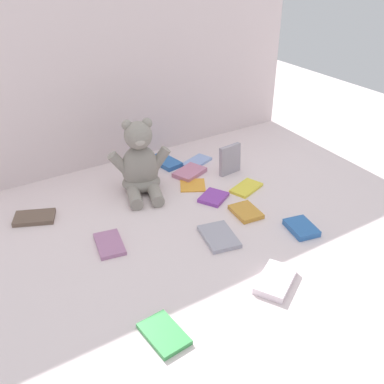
% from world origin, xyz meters
% --- Properties ---
extents(ground_plane, '(3.20, 3.20, 0.00)m').
position_xyz_m(ground_plane, '(0.00, 0.00, 0.00)').
color(ground_plane, silver).
extents(backdrop_drape, '(1.54, 0.03, 0.76)m').
position_xyz_m(backdrop_drape, '(0.00, 0.43, 0.38)').
color(backdrop_drape, silver).
rests_on(backdrop_drape, ground_plane).
extents(teddy_bear, '(0.22, 0.22, 0.27)m').
position_xyz_m(teddy_bear, '(-0.08, 0.15, 0.10)').
color(teddy_bear, gray).
rests_on(teddy_bear, ground_plane).
extents(book_case_0, '(0.09, 0.15, 0.02)m').
position_xyz_m(book_case_0, '(0.09, 0.29, 0.01)').
color(book_case_0, '#2C65B3').
rests_on(book_case_0, ground_plane).
extents(book_case_1, '(0.15, 0.12, 0.01)m').
position_xyz_m(book_case_1, '(-0.46, 0.17, 0.01)').
color(book_case_1, brown).
rests_on(book_case_1, ground_plane).
extents(book_case_2, '(0.14, 0.12, 0.02)m').
position_xyz_m(book_case_2, '(0.13, 0.16, 0.01)').
color(book_case_2, '#C07595').
rests_on(book_case_2, ground_plane).
extents(book_case_3, '(0.14, 0.11, 0.01)m').
position_xyz_m(book_case_3, '(0.21, 0.23, 0.01)').
color(book_case_3, '#8DA8E1').
rests_on(book_case_3, ground_plane).
extents(book_case_4, '(0.10, 0.14, 0.01)m').
position_xyz_m(book_case_4, '(-0.31, -0.09, 0.01)').
color(book_case_4, '#A76B96').
rests_on(book_case_4, ground_plane).
extents(book_case_5, '(0.14, 0.11, 0.01)m').
position_xyz_m(book_case_5, '(0.24, -0.05, 0.01)').
color(book_case_5, yellow).
rests_on(book_case_5, ground_plane).
extents(book_case_6, '(0.10, 0.03, 0.12)m').
position_xyz_m(book_case_6, '(0.27, 0.09, 0.06)').
color(book_case_6, '#9F97A4').
rests_on(book_case_6, ground_plane).
extents(book_case_7, '(0.12, 0.15, 0.01)m').
position_xyz_m(book_case_7, '(-0.01, -0.24, 0.01)').
color(book_case_7, '#9996A5').
rests_on(book_case_7, ground_plane).
extents(book_case_8, '(0.09, 0.11, 0.01)m').
position_xyz_m(book_case_8, '(0.14, -0.17, 0.01)').
color(book_case_8, gold).
rests_on(book_case_8, ground_plane).
extents(book_case_9, '(0.16, 0.14, 0.02)m').
position_xyz_m(book_case_9, '(-0.00, -0.48, 0.01)').
color(book_case_9, white).
rests_on(book_case_9, ground_plane).
extents(book_case_10, '(0.10, 0.12, 0.02)m').
position_xyz_m(book_case_10, '(0.23, -0.34, 0.01)').
color(book_case_10, '#2B61A8').
rests_on(book_case_10, ground_plane).
extents(book_case_11, '(0.12, 0.12, 0.01)m').
position_xyz_m(book_case_11, '(0.10, -0.04, 0.01)').
color(book_case_11, purple).
rests_on(book_case_11, ground_plane).
extents(book_case_12, '(0.09, 0.13, 0.01)m').
position_xyz_m(book_case_12, '(-0.34, -0.48, 0.01)').
color(book_case_12, green).
rests_on(book_case_12, ground_plane).
extents(book_case_13, '(0.13, 0.13, 0.01)m').
position_xyz_m(book_case_13, '(0.09, 0.08, 0.00)').
color(book_case_13, orange).
rests_on(book_case_13, ground_plane).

